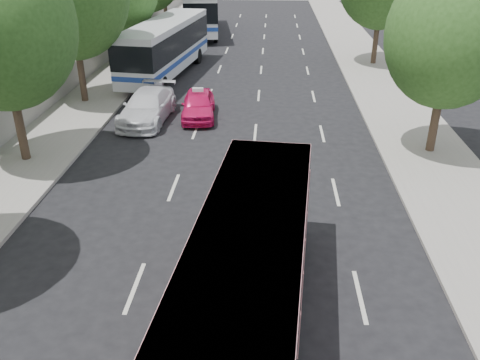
# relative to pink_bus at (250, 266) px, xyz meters

# --- Properties ---
(ground) EXTENTS (120.00, 120.00, 0.00)m
(ground) POSITION_rel_pink_bus_xyz_m (-1.30, 3.41, -1.89)
(ground) COLOR black
(ground) RESTS_ON ground
(sidewalk_left) EXTENTS (4.00, 90.00, 0.15)m
(sidewalk_left) POSITION_rel_pink_bus_xyz_m (-9.80, 23.41, -1.82)
(sidewalk_left) COLOR #9E998E
(sidewalk_left) RESTS_ON ground
(sidewalk_right) EXTENTS (4.00, 90.00, 0.12)m
(sidewalk_right) POSITION_rel_pink_bus_xyz_m (7.20, 23.41, -1.83)
(sidewalk_right) COLOR #9E998E
(sidewalk_right) RESTS_ON ground
(low_wall) EXTENTS (0.30, 90.00, 1.50)m
(low_wall) POSITION_rel_pink_bus_xyz_m (-11.60, 23.41, -0.99)
(low_wall) COLOR #9E998E
(low_wall) RESTS_ON sidewalk_left
(tree_right_near) EXTENTS (5.10, 5.10, 7.95)m
(tree_right_near) POSITION_rel_pink_bus_xyz_m (7.48, 11.36, 3.31)
(tree_right_near) COLOR #38281E
(tree_right_near) RESTS_ON ground
(pink_bus) EXTENTS (3.28, 9.71, 3.04)m
(pink_bus) POSITION_rel_pink_bus_xyz_m (0.00, 0.00, 0.00)
(pink_bus) COLOR #D6898E
(pink_bus) RESTS_ON ground
(pink_taxi) EXTENTS (2.01, 4.21, 1.39)m
(pink_taxi) POSITION_rel_pink_bus_xyz_m (-3.30, 15.35, -1.20)
(pink_taxi) COLOR #DA125A
(pink_taxi) RESTS_ON ground
(white_pickup) EXTENTS (2.41, 5.30, 1.50)m
(white_pickup) POSITION_rel_pink_bus_xyz_m (-5.80, 14.70, -1.14)
(white_pickup) COLOR silver
(white_pickup) RESTS_ON ground
(tour_coach_front) EXTENTS (4.07, 11.94, 3.50)m
(tour_coach_front) POSITION_rel_pink_bus_xyz_m (-6.50, 23.50, 0.22)
(tour_coach_front) COLOR silver
(tour_coach_front) RESTS_ON ground
(tour_coach_rear) EXTENTS (4.52, 13.20, 3.87)m
(tour_coach_rear) POSITION_rel_pink_bus_xyz_m (-6.26, 39.00, 0.44)
(tour_coach_rear) COLOR silver
(tour_coach_rear) RESTS_ON ground
(taxi_roof_sign) EXTENTS (0.56, 0.23, 0.18)m
(taxi_roof_sign) POSITION_rel_pink_bus_xyz_m (-3.30, 15.35, -0.41)
(taxi_roof_sign) COLOR silver
(taxi_roof_sign) RESTS_ON pink_taxi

